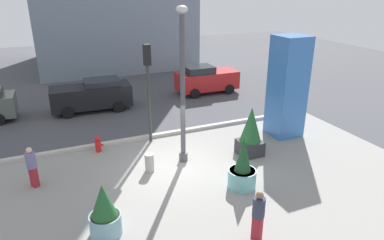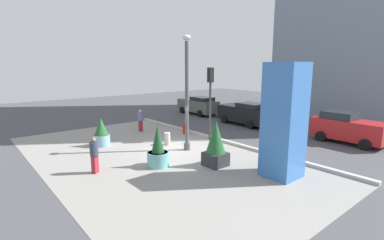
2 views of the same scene
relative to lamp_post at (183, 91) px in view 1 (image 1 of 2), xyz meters
name	(u,v)px [view 1 (image 1 of 2)]	position (x,y,z in m)	size (l,w,h in m)	color
ground_plane	(151,130)	(-0.28, 3.68, -3.05)	(60.00, 60.00, 0.00)	#47474C
plaza_pavement	(200,190)	(-0.28, -2.32, -3.05)	(18.00, 10.00, 0.02)	gray
curb_strip	(156,135)	(-0.28, 2.80, -2.97)	(18.00, 0.24, 0.16)	#B7B2A8
lamp_post	(183,91)	(0.00, 0.00, 0.00)	(0.44, 0.44, 6.27)	#4C4C51
art_pillar_blue	(287,87)	(5.61, 0.68, -0.65)	(1.40, 1.40, 4.82)	#3870BC
potted_plant_mid_plaza	(242,169)	(1.21, -2.72, -2.31)	(1.02, 1.02, 2.00)	#6BB2B2
potted_plant_curbside	(104,213)	(-3.84, -3.37, -2.29)	(0.94, 0.94, 1.70)	#7AA8B7
potted_plant_near_left	(251,132)	(2.88, -0.59, -2.00)	(0.98, 0.98, 2.18)	#2D2D33
fire_hydrant	(98,144)	(-3.14, 2.30, -2.68)	(0.36, 0.26, 0.75)	red
concrete_bollard	(149,163)	(-1.55, -0.27, -2.68)	(0.36, 0.36, 0.75)	#B2ADA3
traffic_light_far_side	(148,78)	(-0.68, 2.41, 0.02)	(0.28, 0.42, 4.57)	#333833
car_far_lane	(206,79)	(5.11, 8.52, -2.12)	(4.12, 1.97, 1.88)	red
car_passing_lane	(92,95)	(-2.48, 7.98, -2.12)	(4.58, 2.15, 1.81)	black
pedestrian_on_sidewalk	(32,165)	(-5.76, 0.33, -2.18)	(0.50, 0.50, 1.59)	maroon
pedestrian_crossing	(258,213)	(0.16, -5.33, -2.15)	(0.50, 0.50, 1.62)	maroon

